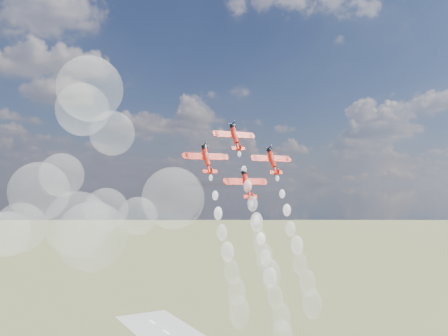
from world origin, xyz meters
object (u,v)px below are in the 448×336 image
plane_lead (235,136)px  plane_right (272,160)px  plane_left (207,159)px  plane_slot (247,184)px

plane_lead → plane_right: 14.65m
plane_lead → plane_left: plane_lead is taller
plane_slot → plane_left: bearing=163.4°
plane_right → plane_left: bearing=180.0°
plane_lead → plane_left: bearing=-163.4°
plane_left → plane_right: same height
plane_right → plane_slot: (-12.00, -3.57, -7.60)m
plane_slot → plane_lead: bearing=90.0°
plane_lead → plane_right: size_ratio=1.00×
plane_left → plane_right: 24.00m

